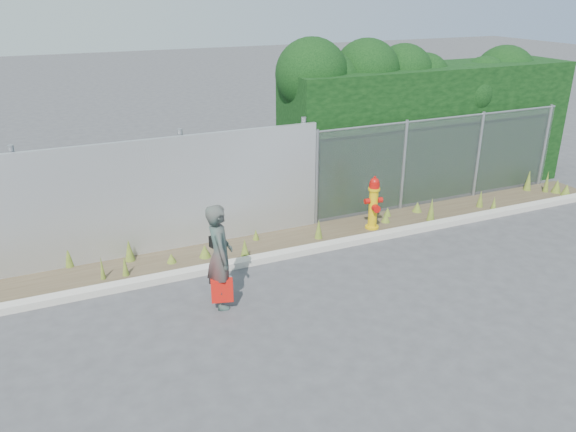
% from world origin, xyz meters
% --- Properties ---
extents(ground, '(80.00, 80.00, 0.00)m').
position_xyz_m(ground, '(0.00, 0.00, 0.00)').
color(ground, '#3D3D40').
rests_on(ground, ground).
extents(curb, '(16.00, 0.22, 0.12)m').
position_xyz_m(curb, '(0.00, 1.80, 0.06)').
color(curb, '#B0AB9F').
rests_on(curb, ground).
extents(weed_strip, '(16.00, 1.27, 0.53)m').
position_xyz_m(weed_strip, '(0.82, 2.43, 0.10)').
color(weed_strip, '#443827').
rests_on(weed_strip, ground).
extents(corrugated_fence, '(8.50, 0.21, 2.30)m').
position_xyz_m(corrugated_fence, '(-3.25, 3.01, 1.10)').
color(corrugated_fence, '#B4B7BC').
rests_on(corrugated_fence, ground).
extents(chainlink_fence, '(6.50, 0.07, 2.05)m').
position_xyz_m(chainlink_fence, '(4.25, 3.00, 1.03)').
color(chainlink_fence, gray).
rests_on(chainlink_fence, ground).
extents(hedge, '(7.52, 1.93, 3.74)m').
position_xyz_m(hedge, '(4.31, 4.06, 1.98)').
color(hedge, black).
rests_on(hedge, ground).
extents(fire_hydrant, '(0.39, 0.34, 1.15)m').
position_xyz_m(fire_hydrant, '(2.01, 2.28, 0.56)').
color(fire_hydrant, gold).
rests_on(fire_hydrant, ground).
extents(woman, '(0.50, 0.68, 1.70)m').
position_xyz_m(woman, '(-1.77, 0.67, 0.85)').
color(woman, '#10685B').
rests_on(woman, ground).
extents(red_tote_bag, '(0.34, 0.12, 0.44)m').
position_xyz_m(red_tote_bag, '(-1.82, 0.48, 0.35)').
color(red_tote_bag, red).
extents(black_shoulder_bag, '(0.24, 0.10, 0.18)m').
position_xyz_m(black_shoulder_bag, '(-1.77, 0.80, 1.06)').
color(black_shoulder_bag, black).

